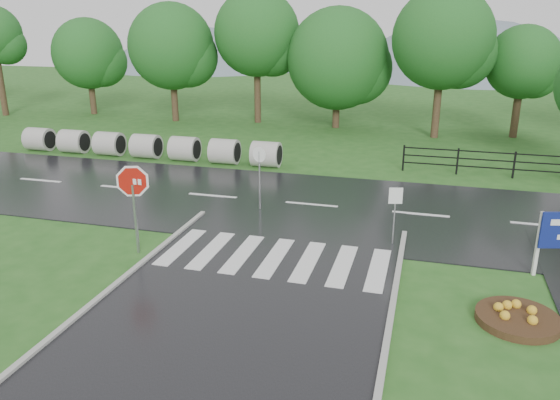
% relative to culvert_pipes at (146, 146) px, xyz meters
% --- Properties ---
extents(ground, '(120.00, 120.00, 0.00)m').
position_rel_culvert_pipes_xyz_m(ground, '(9.61, -15.00, -0.60)').
color(ground, '#26591D').
rests_on(ground, ground).
extents(main_road, '(90.00, 8.00, 0.04)m').
position_rel_culvert_pipes_xyz_m(main_road, '(9.61, -5.00, -0.60)').
color(main_road, black).
rests_on(main_road, ground).
extents(crosswalk, '(6.50, 2.80, 0.02)m').
position_rel_culvert_pipes_xyz_m(crosswalk, '(9.61, -10.00, -0.54)').
color(crosswalk, silver).
rests_on(crosswalk, ground).
extents(fence_west, '(9.58, 0.08, 1.20)m').
position_rel_culvert_pipes_xyz_m(fence_west, '(17.36, 1.00, 0.12)').
color(fence_west, black).
rests_on(fence_west, ground).
extents(hills, '(102.00, 48.00, 48.00)m').
position_rel_culvert_pipes_xyz_m(hills, '(13.10, 50.00, -16.14)').
color(hills, slate).
rests_on(hills, ground).
extents(treeline, '(83.20, 5.20, 10.00)m').
position_rel_culvert_pipes_xyz_m(treeline, '(10.61, 9.00, -0.60)').
color(treeline, '#1A551E').
rests_on(treeline, ground).
extents(culvert_pipes, '(13.90, 1.20, 1.20)m').
position_rel_culvert_pipes_xyz_m(culvert_pipes, '(0.00, 0.00, 0.00)').
color(culvert_pipes, '#9E9B93').
rests_on(culvert_pipes, ground).
extents(stop_sign, '(1.22, 0.44, 2.89)m').
position_rel_culvert_pipes_xyz_m(stop_sign, '(5.52, -10.64, 1.40)').
color(stop_sign, '#939399').
rests_on(stop_sign, ground).
extents(flower_bed, '(1.89, 1.89, 0.38)m').
position_rel_culvert_pipes_xyz_m(flower_bed, '(16.00, -11.85, -0.46)').
color(flower_bed, '#332111').
rests_on(flower_bed, ground).
extents(reg_sign_small, '(0.41, 0.12, 1.87)m').
position_rel_culvert_pipes_xyz_m(reg_sign_small, '(12.84, -8.00, 0.75)').
color(reg_sign_small, '#939399').
rests_on(reg_sign_small, ground).
extents(reg_sign_round, '(0.54, 0.18, 2.37)m').
position_rel_culvert_pipes_xyz_m(reg_sign_round, '(7.88, -5.99, 0.89)').
color(reg_sign_round, '#939399').
rests_on(reg_sign_round, ground).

